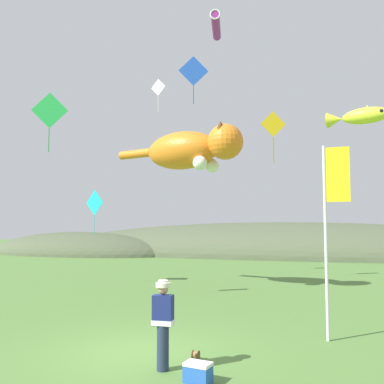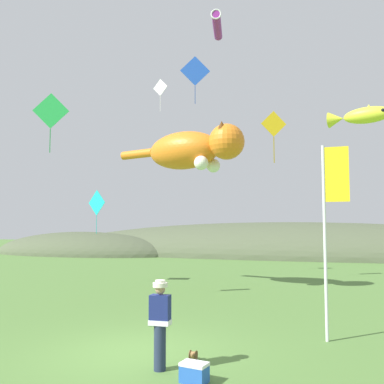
{
  "view_description": "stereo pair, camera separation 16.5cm",
  "coord_description": "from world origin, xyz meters",
  "px_view_note": "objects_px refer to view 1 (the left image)",
  "views": [
    {
      "loc": [
        4.12,
        -9.06,
        2.89
      ],
      "look_at": [
        0.0,
        4.0,
        3.94
      ],
      "focal_mm": 40.0,
      "sensor_mm": 36.0,
      "label": 1
    },
    {
      "loc": [
        4.28,
        -9.01,
        2.89
      ],
      "look_at": [
        0.0,
        4.0,
        3.94
      ],
      "focal_mm": 40.0,
      "sensor_mm": 36.0,
      "label": 2
    }
  ],
  "objects_px": {
    "kite_spool": "(196,355)",
    "picnic_cooler": "(198,372)",
    "kite_diamond_white": "(158,88)",
    "kite_tube_streamer": "(216,26)",
    "kite_fish_windsock": "(359,116)",
    "kite_giant_cat": "(191,150)",
    "kite_diamond_gold": "(273,125)",
    "kite_diamond_blue": "(193,71)",
    "festival_banner_pole": "(331,212)",
    "kite_diamond_green": "(50,111)",
    "kite_diamond_teal": "(95,203)",
    "festival_attendant": "(163,322)"
  },
  "relations": [
    {
      "from": "kite_spool",
      "to": "picnic_cooler",
      "type": "height_order",
      "value": "picnic_cooler"
    },
    {
      "from": "picnic_cooler",
      "to": "kite_diamond_white",
      "type": "height_order",
      "value": "kite_diamond_white"
    },
    {
      "from": "kite_spool",
      "to": "kite_tube_streamer",
      "type": "distance_m",
      "value": 14.01
    },
    {
      "from": "kite_tube_streamer",
      "to": "kite_fish_windsock",
      "type": "bearing_deg",
      "value": 0.26
    },
    {
      "from": "kite_giant_cat",
      "to": "kite_diamond_gold",
      "type": "xyz_separation_m",
      "value": [
        4.06,
        -3.46,
        0.06
      ]
    },
    {
      "from": "picnic_cooler",
      "to": "kite_diamond_gold",
      "type": "height_order",
      "value": "kite_diamond_gold"
    },
    {
      "from": "kite_giant_cat",
      "to": "kite_diamond_blue",
      "type": "height_order",
      "value": "kite_diamond_blue"
    },
    {
      "from": "festival_banner_pole",
      "to": "kite_tube_streamer",
      "type": "xyz_separation_m",
      "value": [
        -4.44,
        5.75,
        8.16
      ]
    },
    {
      "from": "festival_banner_pole",
      "to": "kite_giant_cat",
      "type": "xyz_separation_m",
      "value": [
        -5.86,
        6.7,
        3.03
      ]
    },
    {
      "from": "festival_banner_pole",
      "to": "kite_diamond_gold",
      "type": "height_order",
      "value": "kite_diamond_gold"
    },
    {
      "from": "kite_spool",
      "to": "kite_diamond_blue",
      "type": "distance_m",
      "value": 14.92
    },
    {
      "from": "kite_diamond_green",
      "to": "kite_diamond_gold",
      "type": "distance_m",
      "value": 8.18
    },
    {
      "from": "festival_banner_pole",
      "to": "kite_diamond_white",
      "type": "distance_m",
      "value": 15.41
    },
    {
      "from": "kite_spool",
      "to": "festival_banner_pole",
      "type": "xyz_separation_m",
      "value": [
        2.86,
        2.42,
        3.12
      ]
    },
    {
      "from": "kite_tube_streamer",
      "to": "kite_diamond_blue",
      "type": "bearing_deg",
      "value": 127.74
    },
    {
      "from": "kite_giant_cat",
      "to": "kite_tube_streamer",
      "type": "relative_size",
      "value": 3.03
    },
    {
      "from": "festival_banner_pole",
      "to": "kite_giant_cat",
      "type": "bearing_deg",
      "value": 131.16
    },
    {
      "from": "kite_spool",
      "to": "picnic_cooler",
      "type": "relative_size",
      "value": 0.37
    },
    {
      "from": "picnic_cooler",
      "to": "kite_diamond_teal",
      "type": "distance_m",
      "value": 14.4
    },
    {
      "from": "kite_diamond_green",
      "to": "picnic_cooler",
      "type": "bearing_deg",
      "value": -36.65
    },
    {
      "from": "kite_spool",
      "to": "kite_diamond_blue",
      "type": "relative_size",
      "value": 0.08
    },
    {
      "from": "kite_diamond_teal",
      "to": "kite_spool",
      "type": "bearing_deg",
      "value": -49.77
    },
    {
      "from": "festival_attendant",
      "to": "festival_banner_pole",
      "type": "xyz_separation_m",
      "value": [
        3.28,
        3.26,
        2.26
      ]
    },
    {
      "from": "picnic_cooler",
      "to": "kite_giant_cat",
      "type": "bearing_deg",
      "value": 108.3
    },
    {
      "from": "kite_giant_cat",
      "to": "kite_tube_streamer",
      "type": "height_order",
      "value": "kite_tube_streamer"
    },
    {
      "from": "kite_giant_cat",
      "to": "kite_diamond_teal",
      "type": "height_order",
      "value": "kite_giant_cat"
    },
    {
      "from": "kite_spool",
      "to": "kite_fish_windsock",
      "type": "xyz_separation_m",
      "value": [
        4.0,
        8.19,
        6.91
      ]
    },
    {
      "from": "kite_giant_cat",
      "to": "kite_diamond_white",
      "type": "distance_m",
      "value": 6.33
    },
    {
      "from": "kite_spool",
      "to": "kite_diamond_white",
      "type": "bearing_deg",
      "value": 115.55
    },
    {
      "from": "kite_diamond_green",
      "to": "kite_diamond_blue",
      "type": "relative_size",
      "value": 0.95
    },
    {
      "from": "kite_spool",
      "to": "kite_diamond_green",
      "type": "height_order",
      "value": "kite_diamond_green"
    },
    {
      "from": "festival_banner_pole",
      "to": "kite_diamond_green",
      "type": "relative_size",
      "value": 2.19
    },
    {
      "from": "picnic_cooler",
      "to": "kite_diamond_blue",
      "type": "height_order",
      "value": "kite_diamond_blue"
    },
    {
      "from": "kite_diamond_white",
      "to": "kite_diamond_gold",
      "type": "distance_m",
      "value": 10.83
    },
    {
      "from": "kite_fish_windsock",
      "to": "kite_diamond_teal",
      "type": "relative_size",
      "value": 1.11
    },
    {
      "from": "kite_diamond_blue",
      "to": "kite_fish_windsock",
      "type": "bearing_deg",
      "value": -16.54
    },
    {
      "from": "kite_diamond_white",
      "to": "kite_diamond_blue",
      "type": "xyz_separation_m",
      "value": [
        2.78,
        -2.31,
        -0.17
      ]
    },
    {
      "from": "kite_diamond_white",
      "to": "festival_banner_pole",
      "type": "bearing_deg",
      "value": -48.99
    },
    {
      "from": "kite_fish_windsock",
      "to": "kite_diamond_teal",
      "type": "bearing_deg",
      "value": 173.08
    },
    {
      "from": "kite_diamond_teal",
      "to": "kite_diamond_blue",
      "type": "relative_size",
      "value": 0.92
    },
    {
      "from": "kite_diamond_gold",
      "to": "picnic_cooler",
      "type": "bearing_deg",
      "value": -95.28
    },
    {
      "from": "kite_spool",
      "to": "kite_fish_windsock",
      "type": "relative_size",
      "value": 0.08
    },
    {
      "from": "kite_diamond_teal",
      "to": "festival_banner_pole",
      "type": "bearing_deg",
      "value": -33.31
    },
    {
      "from": "festival_attendant",
      "to": "kite_diamond_green",
      "type": "relative_size",
      "value": 0.79
    },
    {
      "from": "kite_tube_streamer",
      "to": "kite_diamond_green",
      "type": "height_order",
      "value": "kite_tube_streamer"
    },
    {
      "from": "kite_fish_windsock",
      "to": "kite_diamond_green",
      "type": "bearing_deg",
      "value": -160.22
    },
    {
      "from": "kite_tube_streamer",
      "to": "kite_giant_cat",
      "type": "bearing_deg",
      "value": 146.1
    },
    {
      "from": "festival_banner_pole",
      "to": "kite_diamond_green",
      "type": "xyz_separation_m",
      "value": [
        -9.81,
        1.83,
        3.88
      ]
    },
    {
      "from": "picnic_cooler",
      "to": "kite_tube_streamer",
      "type": "xyz_separation_m",
      "value": [
        -2.01,
        9.41,
        11.2
      ]
    },
    {
      "from": "kite_spool",
      "to": "kite_diamond_white",
      "type": "xyz_separation_m",
      "value": [
        -6.05,
        12.66,
        10.41
      ]
    }
  ]
}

